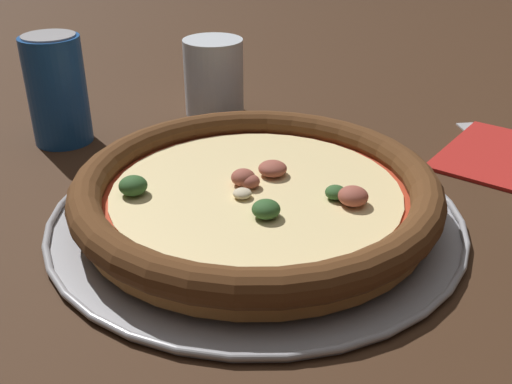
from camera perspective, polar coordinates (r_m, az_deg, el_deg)
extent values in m
plane|color=#3D2616|center=(0.55, 0.00, -2.56)|extent=(3.00, 3.00, 0.00)
cylinder|color=#9E9EA3|center=(0.54, 0.00, -2.32)|extent=(0.37, 0.37, 0.01)
torus|color=#9E9EA3|center=(0.54, 0.00, -2.08)|extent=(0.37, 0.37, 0.01)
cylinder|color=#A86B33|center=(0.54, 0.00, -1.00)|extent=(0.31, 0.31, 0.02)
torus|color=#563319|center=(0.53, 0.00, 0.57)|extent=(0.33, 0.33, 0.03)
cylinder|color=#B7381E|center=(0.53, 0.00, -0.06)|extent=(0.27, 0.27, 0.00)
cylinder|color=beige|center=(0.53, 0.00, 0.15)|extent=(0.26, 0.26, 0.00)
ellipsoid|color=#994C3D|center=(0.55, 1.59, 2.25)|extent=(0.04, 0.04, 0.01)
ellipsoid|color=beige|center=(0.51, -1.08, -0.22)|extent=(0.02, 0.02, 0.01)
ellipsoid|color=#994C3D|center=(0.51, 9.23, -0.39)|extent=(0.04, 0.04, 0.02)
ellipsoid|color=#2D5628|center=(0.52, 7.60, -0.04)|extent=(0.02, 0.02, 0.01)
ellipsoid|color=#994C3D|center=(0.54, -1.08, 1.49)|extent=(0.03, 0.03, 0.01)
ellipsoid|color=#994C3D|center=(0.53, -0.91, 0.84)|extent=(0.02, 0.02, 0.01)
ellipsoid|color=#2D5628|center=(0.49, 0.96, -1.64)|extent=(0.03, 0.03, 0.01)
ellipsoid|color=#2D5628|center=(0.53, -11.63, 0.60)|extent=(0.03, 0.03, 0.02)
cylinder|color=silver|center=(0.78, -4.04, 10.86)|extent=(0.08, 0.08, 0.10)
cube|color=#B2231E|center=(0.72, 21.72, 3.55)|extent=(0.16, 0.10, 0.01)
cube|color=#B7B7BC|center=(0.71, 22.99, 2.75)|extent=(0.10, 0.11, 0.00)
cube|color=#B7B7BC|center=(0.78, 19.91, 5.63)|extent=(0.05, 0.05, 0.00)
cylinder|color=#194C99|center=(0.72, -18.50, 9.11)|extent=(0.07, 0.07, 0.12)
cylinder|color=#BCBCC1|center=(0.70, -19.28, 13.86)|extent=(0.06, 0.06, 0.00)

